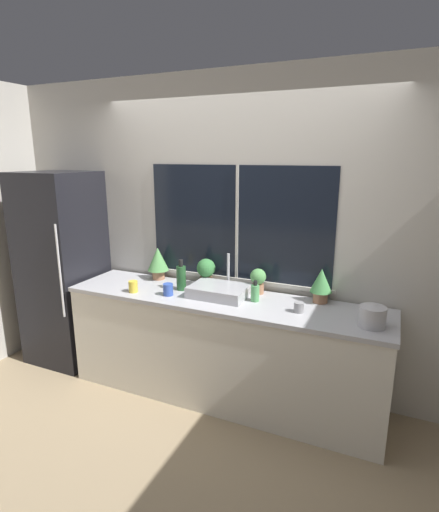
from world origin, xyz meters
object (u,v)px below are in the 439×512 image
object	(u,v)px
mug_yellow	(133,287)
soap_bottle	(255,293)
sink	(219,291)
potted_plant_center_right	(258,280)
potted_plant_far_right	(321,283)
bottle_tall	(181,277)
kettle	(372,316)
mug_grey	(299,307)
refrigerator	(63,269)
potted_plant_far_left	(158,261)
mug_blue	(168,289)
potted_plant_center_left	(206,271)

from	to	relation	value
mug_yellow	soap_bottle	bearing A→B (deg)	12.04
sink	potted_plant_center_right	world-z (taller)	sink
potted_plant_far_right	bottle_tall	size ratio (longest dim) A/B	1.03
kettle	mug_grey	bearing A→B (deg)	174.43
potted_plant_center_right	potted_plant_far_right	xyz separation A→B (m)	(0.52, 0.00, 0.04)
sink	potted_plant_far_right	bearing A→B (deg)	14.12
bottle_tall	kettle	distance (m)	1.56
potted_plant_center_right	mug_yellow	bearing A→B (deg)	-157.57
soap_bottle	mug_yellow	bearing A→B (deg)	-167.96
refrigerator	kettle	size ratio (longest dim) A/B	10.44
sink	potted_plant_far_left	xyz separation A→B (m)	(-0.71, 0.20, 0.13)
potted_plant_center_right	kettle	distance (m)	0.98
bottle_tall	mug_blue	world-z (taller)	bottle_tall
refrigerator	mug_yellow	bearing A→B (deg)	-11.36
refrigerator	bottle_tall	xyz separation A→B (m)	(1.31, 0.02, 0.07)
refrigerator	bottle_tall	size ratio (longest dim) A/B	7.02
potted_plant_center_left	mug_blue	distance (m)	0.40
sink	bottle_tall	world-z (taller)	sink
sink	mug_blue	distance (m)	0.42
potted_plant_far_right	kettle	xyz separation A→B (m)	(0.40, -0.32, -0.08)
soap_bottle	mug_yellow	size ratio (longest dim) A/B	1.72
potted_plant_center_right	potted_plant_far_right	size ratio (longest dim) A/B	0.78
bottle_tall	mug_blue	bearing A→B (deg)	-100.55
potted_plant_far_right	sink	bearing A→B (deg)	-165.88
potted_plant_far_left	potted_plant_center_left	size ratio (longest dim) A/B	1.22
potted_plant_center_left	kettle	bearing A→B (deg)	-12.95
mug_blue	sink	bearing A→B (deg)	20.96
potted_plant_center_right	potted_plant_far_right	world-z (taller)	potted_plant_far_right
potted_plant_center_left	potted_plant_far_right	bearing A→B (deg)	0.00
potted_plant_far_left	potted_plant_center_left	world-z (taller)	potted_plant_far_left
soap_bottle	bottle_tall	distance (m)	0.67
potted_plant_far_left	soap_bottle	xyz separation A→B (m)	(1.02, -0.19, -0.11)
soap_bottle	kettle	distance (m)	0.89
sink	bottle_tall	bearing A→B (deg)	177.45
potted_plant_far_right	mug_grey	world-z (taller)	potted_plant_far_right
bottle_tall	potted_plant_far_right	bearing A→B (deg)	8.97
potted_plant_center_left	mug_yellow	size ratio (longest dim) A/B	2.52
potted_plant_far_left	mug_grey	size ratio (longest dim) A/B	3.95
potted_plant_far_right	mug_blue	bearing A→B (deg)	-163.53
mug_grey	soap_bottle	bearing A→B (deg)	166.79
bottle_tall	refrigerator	bearing A→B (deg)	-178.92
potted_plant_center_left	mug_grey	distance (m)	0.94
sink	soap_bottle	distance (m)	0.31
potted_plant_center_right	sink	bearing A→B (deg)	-143.54
soap_bottle	mug_blue	size ratio (longest dim) A/B	1.69
refrigerator	soap_bottle	distance (m)	1.99
soap_bottle	bottle_tall	world-z (taller)	bottle_tall
potted_plant_far_right	kettle	size ratio (longest dim) A/B	1.53
refrigerator	mug_grey	xyz separation A→B (m)	(2.36, -0.07, -0.00)
potted_plant_center_left	bottle_tall	xyz separation A→B (m)	(-0.15, -0.18, -0.03)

